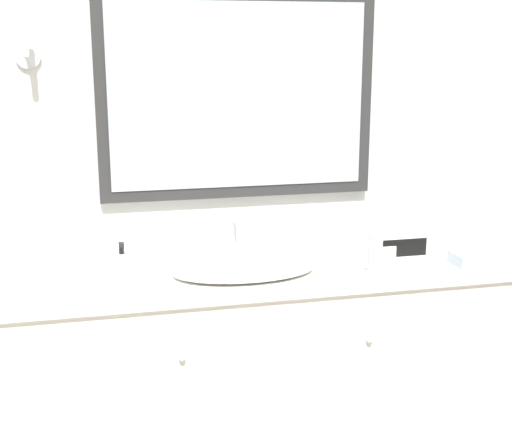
# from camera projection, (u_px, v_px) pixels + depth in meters

# --- Properties ---
(wall_back) EXTENTS (8.00, 0.18, 2.55)m
(wall_back) POSITION_uv_depth(u_px,v_px,m) (245.00, 146.00, 2.87)
(wall_back) COLOR silver
(wall_back) RESTS_ON ground_plane
(vanity_counter) EXTENTS (1.96, 0.52, 0.85)m
(vanity_counter) POSITION_uv_depth(u_px,v_px,m) (262.00, 372.00, 2.80)
(vanity_counter) COLOR beige
(vanity_counter) RESTS_ON ground_plane
(sink_basin) EXTENTS (0.54, 0.36, 0.18)m
(sink_basin) POSITION_uv_depth(u_px,v_px,m) (244.00, 268.00, 2.66)
(sink_basin) COLOR white
(sink_basin) RESTS_ON vanity_counter
(soap_bottle) EXTENTS (0.05, 0.05, 0.17)m
(soap_bottle) POSITION_uv_depth(u_px,v_px,m) (122.00, 269.00, 2.49)
(soap_bottle) COLOR white
(soap_bottle) RESTS_ON vanity_counter
(appliance_box) EXTENTS (0.26, 0.14, 0.10)m
(appliance_box) POSITION_uv_depth(u_px,v_px,m) (397.00, 243.00, 2.88)
(appliance_box) COLOR #BCBCC1
(appliance_box) RESTS_ON vanity_counter
(picture_frame) EXTENTS (0.11, 0.01, 0.10)m
(picture_frame) POSITION_uv_depth(u_px,v_px,m) (382.00, 260.00, 2.66)
(picture_frame) COLOR #B2B2B7
(picture_frame) RESTS_ON vanity_counter
(hand_towel_near_sink) EXTENTS (0.16, 0.12, 0.05)m
(hand_towel_near_sink) POSITION_uv_depth(u_px,v_px,m) (474.00, 259.00, 2.76)
(hand_towel_near_sink) COLOR #A8B7C6
(hand_towel_near_sink) RESTS_ON vanity_counter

